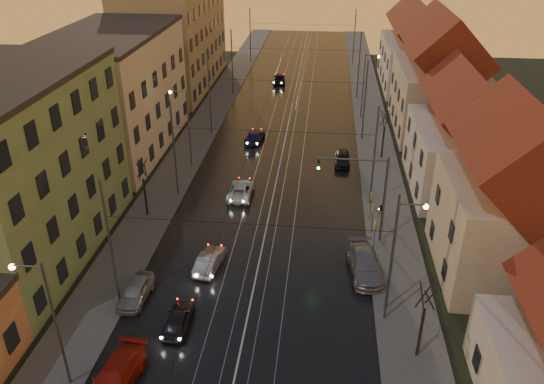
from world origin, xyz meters
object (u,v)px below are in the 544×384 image
(driving_car_2, at_px, (241,190))
(parked_right_2, at_px, (342,159))
(driving_car_0, at_px, (178,319))
(driving_car_3, at_px, (255,137))
(parked_left_2, at_px, (115,378))
(driving_car_1, at_px, (210,261))
(street_lamp_0, at_px, (48,314))
(parked_right_1, at_px, (365,265))
(street_lamp_1, at_px, (399,246))
(driving_car_4, at_px, (279,78))
(street_lamp_3, at_px, (366,80))
(parked_left_3, at_px, (136,291))
(street_lamp_2, at_px, (185,121))
(traffic_light_mast, at_px, (372,189))

(driving_car_2, xyz_separation_m, parked_right_2, (9.19, 7.68, 0.03))
(driving_car_0, height_order, driving_car_2, driving_car_2)
(driving_car_3, height_order, parked_left_2, parked_left_2)
(driving_car_1, bearing_deg, street_lamp_0, 70.56)
(parked_left_2, bearing_deg, parked_right_1, 47.80)
(street_lamp_1, distance_m, driving_car_1, 13.63)
(driving_car_0, bearing_deg, street_lamp_1, -167.25)
(parked_left_2, bearing_deg, driving_car_4, 94.22)
(street_lamp_3, height_order, parked_right_1, street_lamp_3)
(street_lamp_3, distance_m, parked_left_3, 40.50)
(street_lamp_2, xyz_separation_m, traffic_light_mast, (17.10, -12.00, -0.29))
(street_lamp_0, bearing_deg, driving_car_1, 63.25)
(street_lamp_2, bearing_deg, driving_car_4, 78.02)
(parked_right_1, bearing_deg, driving_car_4, 95.32)
(street_lamp_2, distance_m, parked_right_2, 16.09)
(parked_left_2, height_order, parked_right_2, parked_left_2)
(driving_car_0, bearing_deg, parked_right_2, -112.65)
(street_lamp_1, relative_size, street_lamp_3, 1.00)
(driving_car_2, xyz_separation_m, parked_left_2, (-3.38, -22.25, 0.09))
(traffic_light_mast, height_order, driving_car_4, traffic_light_mast)
(street_lamp_2, relative_size, traffic_light_mast, 1.11)
(street_lamp_3, bearing_deg, parked_left_2, -109.28)
(street_lamp_0, distance_m, parked_left_2, 5.05)
(driving_car_0, bearing_deg, street_lamp_3, -108.77)
(street_lamp_0, distance_m, driving_car_0, 8.26)
(driving_car_0, relative_size, parked_left_3, 0.92)
(parked_left_3, bearing_deg, parked_left_2, -77.14)
(parked_left_3, distance_m, parked_right_1, 15.79)
(street_lamp_2, relative_size, driving_car_2, 1.80)
(street_lamp_2, height_order, driving_car_0, street_lamp_2)
(street_lamp_2, xyz_separation_m, driving_car_1, (5.67, -16.75, -4.25))
(street_lamp_0, height_order, driving_car_3, street_lamp_0)
(parked_left_3, bearing_deg, driving_car_1, 46.25)
(traffic_light_mast, distance_m, parked_right_2, 14.64)
(driving_car_2, bearing_deg, driving_car_0, 86.03)
(street_lamp_3, distance_m, driving_car_3, 15.88)
(driving_car_4, height_order, parked_right_2, driving_car_4)
(street_lamp_0, xyz_separation_m, street_lamp_3, (18.21, 44.00, 0.00))
(parked_right_2, bearing_deg, parked_left_3, -120.92)
(traffic_light_mast, height_order, parked_left_2, traffic_light_mast)
(driving_car_4, xyz_separation_m, parked_left_3, (-4.87, -50.86, -0.10))
(parked_left_3, bearing_deg, street_lamp_1, 5.07)
(driving_car_4, height_order, parked_left_2, driving_car_4)
(street_lamp_0, relative_size, driving_car_3, 1.88)
(driving_car_0, bearing_deg, parked_left_2, 66.27)
(parked_left_2, bearing_deg, parked_right_2, 74.97)
(street_lamp_0, distance_m, driving_car_3, 35.83)
(driving_car_2, bearing_deg, driving_car_1, 87.23)
(street_lamp_1, xyz_separation_m, driving_car_0, (-13.21, -3.00, -4.28))
(street_lamp_0, bearing_deg, street_lamp_2, 90.00)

